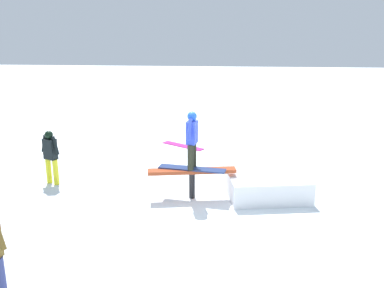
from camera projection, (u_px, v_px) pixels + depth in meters
ground_plane at (192, 198)px, 9.93m from camera, size 60.00×60.00×0.00m
rail_feature at (192, 174)px, 9.77m from camera, size 2.03×0.60×0.70m
snow_kicker_ramp at (266, 185)px, 10.00m from camera, size 2.02×1.77×0.53m
main_rider_on_rail at (192, 142)px, 9.56m from camera, size 1.57×0.69×1.34m
bystander_black at (51, 154)px, 10.58m from camera, size 0.57×0.32×1.37m
loose_snowboard_magenta at (183, 146)px, 14.01m from camera, size 1.46×1.08×0.02m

